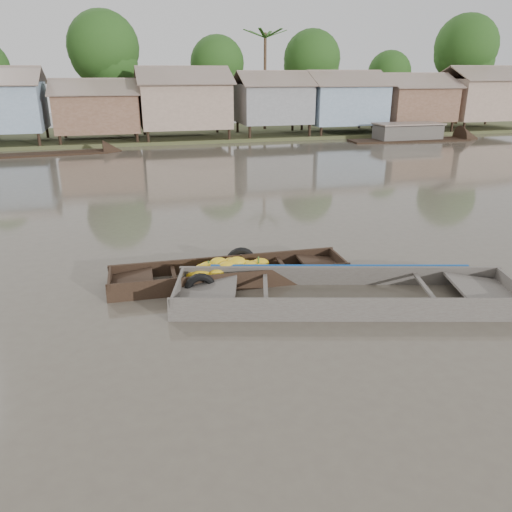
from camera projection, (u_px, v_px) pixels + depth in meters
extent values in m
plane|color=#524A3F|center=(246.00, 310.00, 11.23)|extent=(120.00, 120.00, 0.00)
cube|color=#384723|center=(150.00, 136.00, 41.10)|extent=(120.00, 12.00, 0.50)
cube|color=brown|center=(98.00, 112.00, 36.24)|extent=(5.80, 4.60, 2.70)
cube|color=brown|center=(94.00, 87.00, 34.49)|extent=(6.20, 2.67, 1.14)
cube|color=brown|center=(95.00, 86.00, 36.73)|extent=(6.20, 2.67, 1.14)
cube|color=gray|center=(184.00, 104.00, 37.61)|extent=(6.50, 5.30, 3.30)
cube|color=brown|center=(185.00, 75.00, 35.58)|extent=(6.90, 3.08, 1.31)
cube|color=brown|center=(180.00, 75.00, 38.17)|extent=(6.90, 3.08, 1.31)
cube|color=gray|center=(273.00, 104.00, 39.32)|extent=(5.40, 4.70, 2.90)
cube|color=brown|center=(278.00, 78.00, 37.51)|extent=(5.80, 2.73, 1.17)
cube|color=brown|center=(268.00, 78.00, 39.81)|extent=(5.80, 2.73, 1.17)
cube|color=#7C93AB|center=(343.00, 104.00, 40.81)|extent=(6.00, 5.00, 3.10)
cube|color=brown|center=(352.00, 78.00, 38.89)|extent=(6.40, 2.90, 1.24)
cube|color=brown|center=(337.00, 78.00, 41.33)|extent=(6.40, 2.90, 1.24)
cube|color=brown|center=(413.00, 103.00, 42.40)|extent=(5.70, 4.90, 2.80)
cube|color=brown|center=(425.00, 80.00, 40.56)|extent=(6.10, 2.85, 1.21)
cube|color=brown|center=(407.00, 80.00, 42.96)|extent=(6.10, 2.85, 1.21)
cube|color=gray|center=(479.00, 99.00, 43.89)|extent=(6.30, 5.10, 3.40)
cube|color=brown|center=(494.00, 73.00, 41.89)|extent=(6.70, 2.96, 1.26)
cube|color=brown|center=(473.00, 73.00, 44.39)|extent=(6.70, 2.96, 1.26)
cylinder|color=#473323|center=(108.00, 96.00, 39.27)|extent=(0.28, 0.28, 6.30)
sphere|color=#153E13|center=(103.00, 47.00, 38.01)|extent=(5.40, 5.40, 5.40)
cylinder|color=#473323|center=(218.00, 101.00, 42.54)|extent=(0.28, 0.28, 5.25)
sphere|color=#153E13|center=(217.00, 63.00, 41.49)|extent=(4.50, 4.50, 4.50)
cylinder|color=#473323|center=(310.00, 98.00, 43.51)|extent=(0.28, 0.28, 5.60)
sphere|color=#153E13|center=(312.00, 59.00, 42.39)|extent=(4.80, 4.80, 4.80)
cylinder|color=#473323|center=(387.00, 102.00, 46.54)|extent=(0.28, 0.28, 4.55)
sphere|color=#153E13|center=(389.00, 73.00, 45.63)|extent=(3.90, 3.90, 3.90)
cylinder|color=#473323|center=(460.00, 90.00, 46.96)|extent=(0.28, 0.28, 6.65)
sphere|color=#153E13|center=(466.00, 46.00, 45.64)|extent=(5.70, 5.70, 5.70)
cylinder|color=#473323|center=(265.00, 84.00, 42.57)|extent=(0.24, 0.24, 8.00)
cube|color=black|center=(230.00, 283.00, 12.86)|extent=(5.95, 1.29, 0.08)
cube|color=black|center=(226.00, 265.00, 13.36)|extent=(6.06, 0.32, 0.56)
cube|color=black|center=(235.00, 284.00, 12.18)|extent=(6.06, 0.32, 0.56)
cube|color=black|center=(338.00, 264.00, 13.42)|extent=(0.10, 1.32, 0.53)
cube|color=black|center=(320.00, 264.00, 13.28)|extent=(1.06, 1.16, 0.20)
cube|color=black|center=(110.00, 285.00, 12.13)|extent=(0.10, 1.32, 0.53)
cube|color=black|center=(132.00, 281.00, 12.22)|extent=(1.06, 1.16, 0.20)
cube|color=black|center=(174.00, 275.00, 12.42)|extent=(0.13, 1.26, 0.05)
cube|color=black|center=(283.00, 265.00, 13.04)|extent=(0.13, 1.26, 0.05)
ellipsoid|color=yellow|center=(221.00, 268.00, 12.57)|extent=(0.46, 0.32, 0.28)
ellipsoid|color=yellow|center=(217.00, 273.00, 12.37)|extent=(0.38, 0.27, 0.23)
ellipsoid|color=yellow|center=(237.00, 277.00, 12.45)|extent=(0.40, 0.28, 0.24)
ellipsoid|color=yellow|center=(238.00, 264.00, 13.13)|extent=(0.43, 0.30, 0.26)
ellipsoid|color=yellow|center=(227.00, 265.00, 12.81)|extent=(0.47, 0.33, 0.28)
ellipsoid|color=yellow|center=(253.00, 265.00, 13.16)|extent=(0.43, 0.30, 0.26)
ellipsoid|color=yellow|center=(239.00, 264.00, 13.17)|extent=(0.41, 0.29, 0.25)
ellipsoid|color=yellow|center=(219.00, 266.00, 12.77)|extent=(0.44, 0.31, 0.26)
ellipsoid|color=yellow|center=(260.00, 264.00, 13.12)|extent=(0.48, 0.34, 0.29)
ellipsoid|color=yellow|center=(195.00, 283.00, 12.25)|extent=(0.39, 0.28, 0.24)
ellipsoid|color=yellow|center=(222.00, 265.00, 12.86)|extent=(0.44, 0.31, 0.27)
ellipsoid|color=yellow|center=(230.00, 262.00, 12.76)|extent=(0.38, 0.27, 0.23)
ellipsoid|color=yellow|center=(191.00, 273.00, 12.65)|extent=(0.45, 0.32, 0.27)
ellipsoid|color=yellow|center=(202.00, 280.00, 12.30)|extent=(0.49, 0.34, 0.29)
ellipsoid|color=yellow|center=(250.00, 266.00, 12.63)|extent=(0.39, 0.27, 0.23)
ellipsoid|color=yellow|center=(222.00, 266.00, 12.93)|extent=(0.40, 0.28, 0.24)
ellipsoid|color=yellow|center=(204.00, 276.00, 12.38)|extent=(0.44, 0.31, 0.26)
ellipsoid|color=yellow|center=(237.00, 263.00, 12.67)|extent=(0.50, 0.36, 0.30)
ellipsoid|color=yellow|center=(239.00, 270.00, 12.57)|extent=(0.43, 0.30, 0.26)
ellipsoid|color=yellow|center=(195.00, 274.00, 12.50)|extent=(0.50, 0.35, 0.30)
ellipsoid|color=yellow|center=(216.00, 264.00, 12.92)|extent=(0.39, 0.28, 0.24)
ellipsoid|color=yellow|center=(272.00, 275.00, 12.64)|extent=(0.41, 0.29, 0.25)
ellipsoid|color=yellow|center=(208.00, 267.00, 12.63)|extent=(0.49, 0.35, 0.30)
ellipsoid|color=yellow|center=(245.00, 265.00, 12.72)|extent=(0.45, 0.32, 0.27)
ellipsoid|color=yellow|center=(191.00, 278.00, 12.50)|extent=(0.38, 0.27, 0.23)
ellipsoid|color=yellow|center=(218.00, 263.00, 12.65)|extent=(0.47, 0.33, 0.28)
ellipsoid|color=yellow|center=(262.00, 268.00, 12.76)|extent=(0.45, 0.32, 0.27)
ellipsoid|color=yellow|center=(200.00, 276.00, 12.38)|extent=(0.49, 0.35, 0.30)
ellipsoid|color=yellow|center=(203.00, 269.00, 12.62)|extent=(0.42, 0.30, 0.26)
ellipsoid|color=yellow|center=(204.00, 280.00, 12.32)|extent=(0.48, 0.34, 0.29)
ellipsoid|color=yellow|center=(227.00, 267.00, 12.50)|extent=(0.47, 0.33, 0.28)
ellipsoid|color=yellow|center=(234.00, 267.00, 12.61)|extent=(0.44, 0.31, 0.27)
cylinder|color=#3F6626|center=(209.00, 265.00, 12.55)|extent=(0.04, 0.04, 0.19)
cylinder|color=#3F6626|center=(238.00, 262.00, 12.71)|extent=(0.04, 0.04, 0.19)
cylinder|color=#3F6626|center=(258.00, 260.00, 12.83)|extent=(0.04, 0.04, 0.19)
torus|color=black|center=(241.00, 262.00, 13.52)|extent=(0.85, 0.22, 0.84)
torus|color=black|center=(200.00, 288.00, 11.91)|extent=(0.77, 0.21, 0.76)
cube|color=#453E3A|center=(345.00, 304.00, 11.67)|extent=(7.95, 3.64, 0.08)
cube|color=#453E3A|center=(339.00, 278.00, 12.46)|extent=(7.72, 2.23, 0.63)
cube|color=#453E3A|center=(353.00, 312.00, 10.68)|extent=(7.72, 2.23, 0.63)
cube|color=#453E3A|center=(484.00, 291.00, 11.54)|extent=(1.74, 1.97, 0.25)
cube|color=#453E3A|center=(178.00, 293.00, 11.57)|extent=(0.56, 1.89, 0.60)
cube|color=#453E3A|center=(207.00, 291.00, 11.55)|extent=(1.74, 1.97, 0.25)
cube|color=#453E3A|center=(266.00, 289.00, 11.53)|extent=(0.58, 1.83, 0.05)
cube|color=#453E3A|center=(426.00, 289.00, 11.52)|extent=(0.58, 1.83, 0.05)
cube|color=#665E54|center=(345.00, 302.00, 11.65)|extent=(6.11, 3.01, 0.02)
cube|color=navy|center=(339.00, 268.00, 12.44)|extent=(6.23, 1.76, 0.16)
torus|color=olive|center=(432.00, 307.00, 11.34)|extent=(0.44, 0.44, 0.06)
torus|color=olive|center=(432.00, 306.00, 11.33)|extent=(0.36, 0.36, 0.06)
cube|color=black|center=(409.00, 142.00, 38.11)|extent=(9.32, 2.67, 0.35)
cube|color=black|center=(53.00, 155.00, 31.91)|extent=(6.86, 1.93, 0.35)
cube|color=black|center=(408.00, 133.00, 38.27)|extent=(5.00, 2.00, 1.20)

